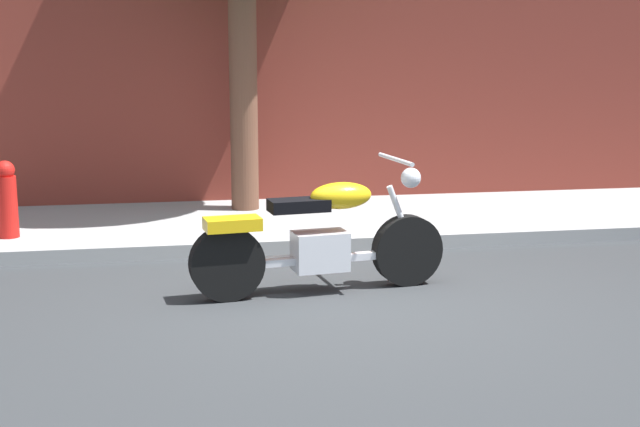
# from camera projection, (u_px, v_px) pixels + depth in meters

# --- Properties ---
(ground_plane) EXTENTS (60.00, 60.00, 0.00)m
(ground_plane) POSITION_uv_depth(u_px,v_px,m) (345.00, 302.00, 6.91)
(ground_plane) COLOR #303335
(sidewalk) EXTENTS (20.06, 2.41, 0.14)m
(sidewalk) POSITION_uv_depth(u_px,v_px,m) (293.00, 223.00, 9.65)
(sidewalk) COLOR #989898
(sidewalk) RESTS_ON ground
(motorcycle) EXTENTS (2.15, 0.70, 1.10)m
(motorcycle) POSITION_uv_depth(u_px,v_px,m) (320.00, 240.00, 7.11)
(motorcycle) COLOR black
(motorcycle) RESTS_ON ground
(fire_hydrant) EXTENTS (0.20, 0.20, 0.91)m
(fire_hydrant) POSITION_uv_depth(u_px,v_px,m) (7.00, 206.00, 8.55)
(fire_hydrant) COLOR red
(fire_hydrant) RESTS_ON ground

